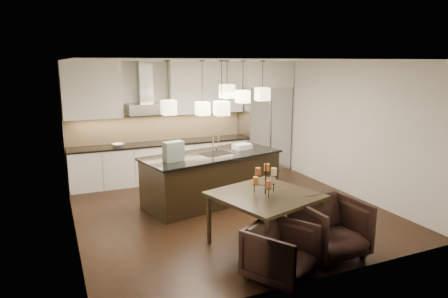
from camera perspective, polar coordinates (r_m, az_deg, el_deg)
name	(u,v)px	position (r m, az deg, el deg)	size (l,w,h in m)	color
floor	(228,210)	(7.74, 0.60, -8.71)	(5.50, 5.50, 0.02)	black
ceiling	(229,60)	(7.23, 0.65, 12.66)	(5.50, 5.50, 0.02)	white
wall_back	(182,119)	(9.90, -5.99, 4.30)	(5.50, 0.02, 2.80)	silver
wall_front	(321,176)	(5.03, 13.71, -3.77)	(5.50, 0.02, 2.80)	silver
wall_left	(68,151)	(6.73, -21.33, -0.26)	(0.02, 5.50, 2.80)	silver
wall_right	(347,128)	(8.84, 17.18, 2.86)	(0.02, 5.50, 2.80)	silver
refrigerator	(264,129)	(10.44, 5.76, 2.91)	(1.20, 0.72, 2.15)	#B7B7BA
fridge_panel	(265,74)	(10.31, 5.93, 10.61)	(1.26, 0.72, 0.65)	silver
lower_cabinets	(162,162)	(9.60, -8.81, -1.87)	(4.21, 0.62, 0.88)	silver
countertop	(162,143)	(9.50, -8.90, 0.82)	(4.21, 0.66, 0.04)	black
backsplash	(158,127)	(9.73, -9.42, 3.07)	(4.21, 0.02, 0.63)	tan
upper_cab_left	(92,90)	(9.21, -18.39, 8.00)	(1.25, 0.35, 1.25)	silver
upper_cab_right	(206,87)	(9.83, -2.64, 8.83)	(1.86, 0.35, 1.25)	silver
hood_canopy	(147,109)	(9.35, -10.93, 5.65)	(0.90, 0.52, 0.24)	#B7B7BA
hood_chimney	(145,82)	(9.41, -11.23, 9.35)	(0.30, 0.28, 0.96)	#B7B7BA
fruit_bowl	(118,145)	(9.24, -14.88, 0.56)	(0.26, 0.26, 0.06)	silver
island_body	(212,179)	(8.05, -1.75, -4.27)	(2.67, 1.07, 0.94)	black
island_top	(212,155)	(7.92, -1.78, -0.86)	(2.76, 1.16, 0.04)	black
faucet	(213,142)	(8.02, -1.59, 0.95)	(0.11, 0.26, 0.41)	silver
tote_bag	(173,151)	(7.36, -7.24, -0.34)	(0.36, 0.19, 0.36)	#1D4D32
food_container	(242,146)	(8.37, 2.61, 0.38)	(0.36, 0.26, 0.11)	silver
dining_table	(265,220)	(6.21, 5.84, -10.00)	(1.37, 1.37, 0.82)	black
candelabra	(266,178)	(6.00, 5.98, -4.20)	(0.40, 0.40, 0.48)	black
candle_a	(273,180)	(6.12, 6.98, -4.35)	(0.08, 0.08, 0.11)	beige
candle_b	(256,180)	(6.05, 4.56, -4.49)	(0.08, 0.08, 0.11)	orange
candle_c	(268,184)	(5.87, 6.36, -5.05)	(0.08, 0.08, 0.11)	#A2502E
candle_d	(267,167)	(6.11, 6.13, -2.63)	(0.08, 0.08, 0.11)	orange
candle_e	(258,171)	(5.88, 4.87, -3.21)	(0.08, 0.08, 0.11)	#A2502E
candle_f	(274,172)	(5.88, 7.15, -3.25)	(0.08, 0.08, 0.11)	beige
armchair_left	(281,252)	(5.36, 8.13, -14.42)	(0.78, 0.80, 0.73)	black
armchair_right	(330,228)	(6.09, 14.90, -10.79)	(0.89, 0.92, 0.83)	black
pendant_a	(169,108)	(7.29, -7.90, 5.88)	(0.24, 0.24, 0.26)	#FEF6B3
pendant_b	(203,109)	(7.93, -3.09, 5.78)	(0.24, 0.24, 0.26)	#FEF6B3
pendant_c	(227,91)	(7.80, 0.44, 8.22)	(0.24, 0.24, 0.26)	#FEF6B3
pendant_d	(243,97)	(8.28, 2.69, 7.50)	(0.24, 0.24, 0.26)	#FEF6B3
pendant_e	(262,94)	(8.21, 5.49, 7.80)	(0.24, 0.24, 0.26)	#FEF6B3
pendant_f	(222,108)	(7.39, -0.35, 5.83)	(0.24, 0.24, 0.26)	#FEF6B3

